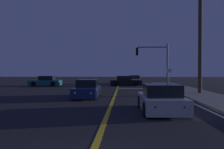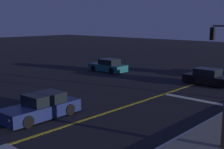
{
  "view_description": "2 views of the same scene",
  "coord_description": "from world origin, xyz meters",
  "views": [
    {
      "loc": [
        0.75,
        -3.81,
        1.97
      ],
      "look_at": [
        -0.66,
        24.42,
        1.57
      ],
      "focal_mm": 38.41,
      "sensor_mm": 36.0,
      "label": 1
    },
    {
      "loc": [
        11.48,
        4.99,
        5.24
      ],
      "look_at": [
        -0.0,
        17.6,
        2.19
      ],
      "focal_mm": 48.11,
      "sensor_mm": 36.0,
      "label": 2
    }
  ],
  "objects": [
    {
      "name": "traffic_signal_near_right",
      "position": [
        4.57,
        25.58,
        3.55
      ],
      "size": [
        3.91,
        0.28,
        5.3
      ],
      "rotation": [
        0.0,
        0.0,
        3.14
      ],
      "color": "#38383D",
      "rests_on": "ground"
    },
    {
      "name": "stop_bar",
      "position": [
        2.61,
        23.28,
        0.01
      ],
      "size": [
        5.22,
        0.5,
        0.01
      ],
      "primitive_type": "cube",
      "color": "silver",
      "rests_on": "ground"
    },
    {
      "name": "car_lead_oncoming_navy",
      "position": [
        -2.02,
        14.09,
        0.58
      ],
      "size": [
        1.92,
        4.51,
        1.34
      ],
      "rotation": [
        0.0,
        0.0,
        3.17
      ],
      "color": "navy",
      "rests_on": "ground"
    },
    {
      "name": "car_far_approaching_white",
      "position": [
        2.36,
        33.89,
        0.58
      ],
      "size": [
        1.96,
        4.26,
        1.34
      ],
      "rotation": [
        0.0,
        0.0,
        -0.01
      ],
      "color": "silver",
      "rests_on": "ground"
    },
    {
      "name": "car_parked_curb_teal",
      "position": [
        -9.7,
        27.63,
        0.58
      ],
      "size": [
        4.2,
        1.84,
        1.34
      ],
      "rotation": [
        0.0,
        0.0,
        1.57
      ],
      "color": "#195960",
      "rests_on": "ground"
    },
    {
      "name": "lane_line_edge_right",
      "position": [
        4.97,
        12.39,
        0.01
      ],
      "size": [
        0.16,
        42.13,
        0.01
      ],
      "primitive_type": "cube",
      "color": "silver",
      "rests_on": "ground"
    },
    {
      "name": "car_distant_tail_black",
      "position": [
        0.99,
        28.53,
        0.58
      ],
      "size": [
        4.27,
        1.91,
        1.34
      ],
      "rotation": [
        0.0,
        0.0,
        -1.59
      ],
      "color": "black",
      "rests_on": "ground"
    },
    {
      "name": "car_following_oncoming_silver",
      "position": [
        2.55,
        7.95,
        0.58
      ],
      "size": [
        2.07,
        4.34,
        1.34
      ],
      "rotation": [
        0.0,
        0.0,
        0.02
      ],
      "color": "#B2B5BA",
      "rests_on": "ground"
    },
    {
      "name": "street_sign_corner",
      "position": [
        5.72,
        22.78,
        1.54
      ],
      "size": [
        0.56,
        0.06,
        2.27
      ],
      "color": "slate",
      "rests_on": "ground"
    },
    {
      "name": "sidewalk_right",
      "position": [
        6.82,
        12.39,
        0.07
      ],
      "size": [
        3.2,
        44.61,
        0.15
      ],
      "primitive_type": "cube",
      "color": "slate",
      "rests_on": "ground"
    },
    {
      "name": "utility_pole_right",
      "position": [
        7.12,
        16.6,
        5.36
      ],
      "size": [
        1.45,
        0.33,
        10.44
      ],
      "color": "#4C3823",
      "rests_on": "ground"
    },
    {
      "name": "lane_line_center",
      "position": [
        0.0,
        12.39,
        0.01
      ],
      "size": [
        0.2,
        42.13,
        0.01
      ],
      "primitive_type": "cube",
      "color": "gold",
      "rests_on": "ground"
    }
  ]
}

